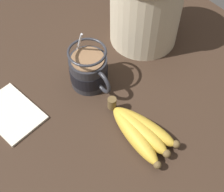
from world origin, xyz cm
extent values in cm
cube|color=#332319|center=(0.00, 0.00, 1.67)|extent=(93.55, 93.55, 3.33)
cylinder|color=#28282D|center=(-2.83, -1.31, 7.35)|extent=(8.92, 8.92, 8.03)
cylinder|color=black|center=(-2.83, -1.31, 6.98)|extent=(9.12, 9.12, 3.65)
torus|color=#28282D|center=(2.63, -1.31, 8.54)|extent=(5.90, 0.90, 5.90)
cylinder|color=#846042|center=(-2.83, -1.31, 11.47)|extent=(7.72, 7.72, 0.40)
torus|color=#28282D|center=(-2.83, -1.31, 13.75)|extent=(8.92, 8.92, 0.60)
cylinder|color=silver|center=(-6.93, -1.31, 11.33)|extent=(5.55, 0.50, 13.17)
ellipsoid|color=silver|center=(-4.39, -1.31, 4.83)|extent=(3.00, 2.00, 0.80)
cylinder|color=brown|center=(7.28, -2.10, 6.23)|extent=(2.00, 2.00, 3.00)
ellipsoid|color=gold|center=(16.19, -2.90, 5.17)|extent=(16.16, 5.08, 3.66)
sphere|color=brown|center=(24.11, -3.62, 5.17)|extent=(1.65, 1.65, 1.65)
ellipsoid|color=gold|center=(15.88, -1.26, 5.28)|extent=(15.58, 5.35, 3.89)
sphere|color=brown|center=(23.48, -0.51, 5.28)|extent=(1.75, 1.75, 1.75)
ellipsoid|color=gold|center=(15.67, 0.36, 5.23)|extent=(15.93, 8.00, 3.80)
sphere|color=brown|center=(23.10, 2.54, 5.23)|extent=(1.71, 1.71, 1.71)
cylinder|color=beige|center=(-6.95, 19.48, 13.02)|extent=(18.00, 18.00, 19.38)
cube|color=beige|center=(-5.98, -20.95, 3.63)|extent=(15.98, 12.46, 0.60)
camera|label=1|loc=(39.17, -26.52, 63.04)|focal=50.00mm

